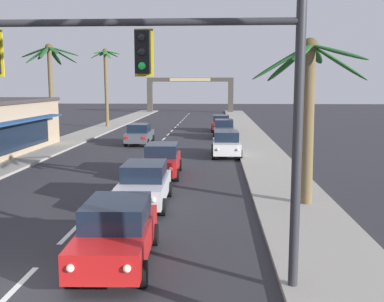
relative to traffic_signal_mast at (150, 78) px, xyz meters
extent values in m
plane|color=#2D2D33|center=(-3.20, -0.72, -4.86)|extent=(220.00, 220.00, 0.00)
cube|color=#9E998E|center=(4.60, 19.28, -4.79)|extent=(3.20, 110.00, 0.14)
cube|color=#9E998E|center=(-11.00, 19.28, -4.79)|extent=(3.20, 110.00, 0.14)
cube|color=silver|center=(-3.20, -0.01, -4.85)|extent=(0.16, 2.00, 0.01)
cube|color=silver|center=(-3.20, 3.73, -4.85)|extent=(0.16, 2.00, 0.01)
cube|color=silver|center=(-3.20, 7.47, -4.85)|extent=(0.16, 2.00, 0.01)
cube|color=silver|center=(-3.20, 11.21, -4.85)|extent=(0.16, 2.00, 0.01)
cube|color=silver|center=(-3.20, 14.95, -4.85)|extent=(0.16, 2.00, 0.01)
cube|color=silver|center=(-3.20, 18.70, -4.85)|extent=(0.16, 2.00, 0.01)
cube|color=silver|center=(-3.20, 22.44, -4.85)|extent=(0.16, 2.00, 0.01)
cube|color=silver|center=(-3.20, 26.18, -4.85)|extent=(0.16, 2.00, 0.01)
cube|color=silver|center=(-3.20, 29.92, -4.85)|extent=(0.16, 2.00, 0.01)
cube|color=silver|center=(-3.20, 33.66, -4.85)|extent=(0.16, 2.00, 0.01)
cube|color=silver|center=(-3.20, 37.40, -4.85)|extent=(0.16, 2.00, 0.01)
cube|color=silver|center=(-3.20, 41.15, -4.85)|extent=(0.16, 2.00, 0.01)
cube|color=silver|center=(-3.20, 44.89, -4.85)|extent=(0.16, 2.00, 0.01)
cube|color=silver|center=(-3.20, 48.63, -4.85)|extent=(0.16, 2.00, 0.01)
cube|color=silver|center=(-3.20, 52.37, -4.85)|extent=(0.16, 2.00, 0.01)
cube|color=silver|center=(-3.20, 56.11, -4.85)|extent=(0.16, 2.00, 0.01)
cube|color=silver|center=(-3.20, 59.85, -4.85)|extent=(0.16, 2.00, 0.01)
cube|color=silver|center=(-3.20, 63.60, -4.85)|extent=(0.16, 2.00, 0.01)
cube|color=silver|center=(-3.20, 67.34, -4.85)|extent=(0.16, 2.00, 0.01)
cylinder|color=#2D2D33|center=(3.27, 0.00, -1.47)|extent=(0.22, 0.22, 6.77)
cylinder|color=#2D2D33|center=(-1.85, 0.00, 1.20)|extent=(10.23, 0.16, 0.16)
cube|color=black|center=(-0.14, -0.02, 0.56)|extent=(0.32, 0.26, 0.92)
sphere|color=black|center=(-0.14, -0.16, 0.86)|extent=(0.17, 0.17, 0.17)
sphere|color=black|center=(-0.14, -0.16, 0.56)|extent=(0.17, 0.17, 0.17)
sphere|color=#1EE54C|center=(-0.14, -0.16, 0.26)|extent=(0.17, 0.17, 0.17)
cube|color=yellow|center=(-0.14, 0.15, 0.56)|extent=(0.42, 0.03, 1.04)
cube|color=red|center=(-1.15, 1.40, -4.18)|extent=(1.93, 4.37, 0.72)
cube|color=black|center=(-1.15, 1.55, -3.50)|extent=(1.68, 2.26, 0.64)
cylinder|color=black|center=(-0.23, 0.02, -4.54)|extent=(0.24, 0.65, 0.64)
cylinder|color=black|center=(-1.95, -0.05, -4.54)|extent=(0.24, 0.65, 0.64)
cylinder|color=black|center=(-0.34, 2.85, -4.54)|extent=(0.24, 0.65, 0.64)
cylinder|color=black|center=(-2.06, 2.78, -4.54)|extent=(0.24, 0.65, 0.64)
sphere|color=#F9EFC6|center=(-0.44, -0.74, -4.10)|extent=(0.18, 0.18, 0.18)
sphere|color=#F9EFC6|center=(-1.68, -0.79, -4.10)|extent=(0.18, 0.18, 0.18)
cube|color=red|center=(-0.57, 3.58, -4.08)|extent=(0.24, 0.07, 0.20)
cube|color=red|center=(-1.89, 3.53, -4.08)|extent=(0.24, 0.07, 0.20)
cube|color=silver|center=(-1.35, 7.37, -4.18)|extent=(1.84, 4.33, 0.72)
cube|color=black|center=(-1.36, 7.52, -3.50)|extent=(1.64, 2.23, 0.64)
cylinder|color=black|center=(-0.46, 5.96, -4.54)|extent=(0.23, 0.64, 0.64)
cylinder|color=black|center=(-2.19, 5.93, -4.54)|extent=(0.23, 0.64, 0.64)
cylinder|color=black|center=(-0.52, 8.80, -4.54)|extent=(0.23, 0.64, 0.64)
cylinder|color=black|center=(-2.24, 8.77, -4.54)|extent=(0.23, 0.64, 0.64)
sphere|color=#F9EFC6|center=(-0.69, 5.21, -4.10)|extent=(0.18, 0.18, 0.18)
sphere|color=#F9EFC6|center=(-1.93, 5.18, -4.10)|extent=(0.18, 0.18, 0.18)
cube|color=red|center=(-0.74, 9.54, -4.08)|extent=(0.24, 0.06, 0.20)
cube|color=red|center=(-2.05, 9.51, -4.08)|extent=(0.24, 0.06, 0.20)
cube|color=red|center=(-1.37, 13.33, -4.18)|extent=(1.89, 4.35, 0.72)
cube|color=black|center=(-1.38, 13.48, -3.50)|extent=(1.67, 2.25, 0.64)
cylinder|color=black|center=(-0.46, 11.94, -4.54)|extent=(0.24, 0.65, 0.64)
cylinder|color=black|center=(-2.19, 11.89, -4.54)|extent=(0.24, 0.65, 0.64)
cylinder|color=black|center=(-0.55, 14.78, -4.54)|extent=(0.24, 0.65, 0.64)
cylinder|color=black|center=(-2.28, 14.72, -4.54)|extent=(0.24, 0.65, 0.64)
sphere|color=#F9EFC6|center=(-0.68, 11.18, -4.10)|extent=(0.18, 0.18, 0.18)
sphere|color=#F9EFC6|center=(-1.92, 11.14, -4.10)|extent=(0.18, 0.18, 0.18)
cube|color=red|center=(-0.78, 15.51, -4.08)|extent=(0.24, 0.07, 0.20)
cube|color=red|center=(-2.10, 15.47, -4.08)|extent=(0.24, 0.07, 0.20)
cube|color=#4C515B|center=(-4.70, 26.06, -4.18)|extent=(1.77, 4.30, 0.72)
cube|color=black|center=(-4.70, 25.91, -3.50)|extent=(1.61, 2.20, 0.64)
cylinder|color=black|center=(-5.56, 27.48, -4.54)|extent=(0.22, 0.64, 0.64)
cylinder|color=black|center=(-3.83, 27.48, -4.54)|extent=(0.22, 0.64, 0.64)
cylinder|color=black|center=(-5.56, 24.64, -4.54)|extent=(0.22, 0.64, 0.64)
cylinder|color=black|center=(-3.84, 24.64, -4.54)|extent=(0.22, 0.64, 0.64)
sphere|color=#B2B2AD|center=(-5.31, 28.23, -4.10)|extent=(0.18, 0.18, 0.18)
sphere|color=#B2B2AD|center=(-4.07, 28.23, -4.10)|extent=(0.18, 0.18, 0.18)
cube|color=red|center=(-5.36, 23.90, -4.08)|extent=(0.24, 0.06, 0.20)
cube|color=red|center=(-4.04, 23.90, -4.08)|extent=(0.24, 0.06, 0.20)
cube|color=silver|center=(2.14, 20.16, -4.18)|extent=(1.83, 4.33, 0.72)
cube|color=black|center=(2.13, 20.31, -3.50)|extent=(1.63, 2.22, 0.64)
cylinder|color=black|center=(3.02, 18.75, -4.54)|extent=(0.23, 0.64, 0.64)
cylinder|color=black|center=(1.30, 18.73, -4.54)|extent=(0.23, 0.64, 0.64)
cylinder|color=black|center=(2.98, 21.59, -4.54)|extent=(0.23, 0.64, 0.64)
cylinder|color=black|center=(1.25, 21.57, -4.54)|extent=(0.23, 0.64, 0.64)
sphere|color=#B2B2AD|center=(2.79, 18.00, -4.10)|extent=(0.18, 0.18, 0.18)
sphere|color=#B2B2AD|center=(1.55, 17.98, -4.10)|extent=(0.18, 0.18, 0.18)
cube|color=red|center=(2.76, 22.33, -4.08)|extent=(0.24, 0.06, 0.20)
cube|color=red|center=(1.44, 22.31, -4.08)|extent=(0.24, 0.06, 0.20)
cube|color=#4C515B|center=(2.15, 30.87, -4.18)|extent=(1.77, 4.31, 0.72)
cube|color=black|center=(2.15, 31.02, -3.50)|extent=(1.61, 2.21, 0.64)
cylinder|color=black|center=(3.02, 29.45, -4.54)|extent=(0.22, 0.64, 0.64)
cylinder|color=black|center=(1.30, 29.45, -4.54)|extent=(0.22, 0.64, 0.64)
cylinder|color=black|center=(3.01, 32.29, -4.54)|extent=(0.22, 0.64, 0.64)
cylinder|color=black|center=(1.29, 32.29, -4.54)|extent=(0.22, 0.64, 0.64)
sphere|color=#B2B2AD|center=(2.78, 28.70, -4.10)|extent=(0.18, 0.18, 0.18)
sphere|color=#B2B2AD|center=(1.54, 28.70, -4.10)|extent=(0.18, 0.18, 0.18)
cube|color=red|center=(2.81, 33.03, -4.08)|extent=(0.24, 0.06, 0.20)
cube|color=red|center=(1.49, 33.03, -4.08)|extent=(0.24, 0.06, 0.20)
cube|color=maroon|center=(1.94, 36.94, -4.18)|extent=(1.78, 4.31, 0.72)
cube|color=black|center=(1.94, 37.09, -3.50)|extent=(1.61, 2.21, 0.64)
cylinder|color=black|center=(2.81, 35.52, -4.54)|extent=(0.22, 0.64, 0.64)
cylinder|color=black|center=(1.08, 35.52, -4.54)|extent=(0.22, 0.64, 0.64)
cylinder|color=black|center=(2.80, 38.36, -4.54)|extent=(0.22, 0.64, 0.64)
cylinder|color=black|center=(1.07, 38.36, -4.54)|extent=(0.22, 0.64, 0.64)
sphere|color=#B2B2AD|center=(2.57, 34.77, -4.10)|extent=(0.18, 0.18, 0.18)
sphere|color=#B2B2AD|center=(1.33, 34.77, -4.10)|extent=(0.18, 0.18, 0.18)
cube|color=red|center=(2.59, 39.10, -4.08)|extent=(0.24, 0.06, 0.20)
cube|color=red|center=(1.27, 39.10, -4.08)|extent=(0.24, 0.06, 0.20)
cylinder|color=brown|center=(-11.80, 26.05, -1.03)|extent=(0.39, 0.36, 7.65)
ellipsoid|color=#1E5123|center=(-10.61, 25.97, 2.53)|extent=(2.49, 0.56, 0.86)
ellipsoid|color=#1E5123|center=(-10.91, 26.68, 2.28)|extent=(2.11, 1.63, 1.34)
ellipsoid|color=#1E5123|center=(-11.73, 27.13, 2.24)|extent=(0.58, 2.27, 1.44)
ellipsoid|color=#1E5123|center=(-12.62, 26.93, 2.45)|extent=(1.93, 2.06, 1.02)
ellipsoid|color=#1E5123|center=(-13.02, 26.19, 2.49)|extent=(2.48, 0.69, 0.93)
ellipsoid|color=#1E5123|center=(-12.42, 25.17, 2.21)|extent=(1.57, 2.06, 1.48)
ellipsoid|color=#1E5123|center=(-11.75, 24.89, 2.40)|extent=(0.55, 2.41, 1.11)
ellipsoid|color=#1E5123|center=(-11.11, 25.06, 2.55)|extent=(1.77, 2.25, 0.82)
sphere|color=#4C4223|center=(-11.82, 26.05, 2.85)|extent=(0.60, 0.60, 0.60)
cylinder|color=brown|center=(-10.91, 40.86, -0.64)|extent=(0.44, 0.39, 8.44)
ellipsoid|color=#236028|center=(-10.08, 40.76, 3.48)|extent=(1.78, 0.61, 0.54)
ellipsoid|color=#236028|center=(-10.35, 41.44, 3.38)|extent=(1.49, 1.48, 0.75)
ellipsoid|color=#236028|center=(-11.11, 41.60, 3.25)|extent=(0.75, 1.64, 1.00)
ellipsoid|color=#236028|center=(-11.41, 41.56, 3.45)|extent=(1.31, 1.65, 0.61)
ellipsoid|color=#236028|center=(-11.69, 40.68, 3.28)|extent=(1.67, 0.76, 0.94)
ellipsoid|color=#236028|center=(-11.38, 40.13, 3.49)|extent=(1.26, 1.69, 0.53)
ellipsoid|color=#236028|center=(-10.79, 40.03, 3.43)|extent=(0.70, 1.77, 0.64)
ellipsoid|color=#236028|center=(-10.50, 40.25, 3.22)|extent=(1.23, 1.51, 1.04)
sphere|color=#4C4223|center=(-10.93, 40.86, 3.63)|extent=(0.60, 0.60, 0.60)
cylinder|color=brown|center=(4.99, 7.51, -1.79)|extent=(0.51, 0.44, 6.13)
ellipsoid|color=#1E5123|center=(6.01, 7.41, 0.70)|extent=(2.23, 0.60, 1.45)
ellipsoid|color=#1E5123|center=(5.40, 8.64, 1.07)|extent=(1.29, 2.44, 0.73)
ellipsoid|color=#1E5123|center=(4.26, 8.32, 0.70)|extent=(1.73, 1.93, 1.46)
ellipsoid|color=#1E5123|center=(3.88, 7.45, 0.72)|extent=(2.24, 0.51, 1.42)
ellipsoid|color=#1E5123|center=(4.47, 6.40, 1.02)|extent=(1.35, 2.40, 0.83)
ellipsoid|color=#1E5123|center=(5.76, 6.61, 1.03)|extent=(1.94, 2.09, 0.81)
sphere|color=#4C4223|center=(4.95, 7.51, 1.32)|extent=(0.60, 0.60, 0.60)
cube|color=#423D38|center=(-10.32, 70.32, -2.16)|extent=(0.90, 0.90, 5.40)
cube|color=#423D38|center=(3.93, 70.32, -2.16)|extent=(0.90, 0.90, 5.40)
cube|color=#423D38|center=(-3.20, 70.32, 0.89)|extent=(15.15, 0.60, 0.70)
cube|color=tan|center=(-3.20, 70.00, 0.89)|extent=(7.13, 0.08, 0.56)
camera|label=1|loc=(1.48, -10.08, -0.16)|focal=42.60mm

